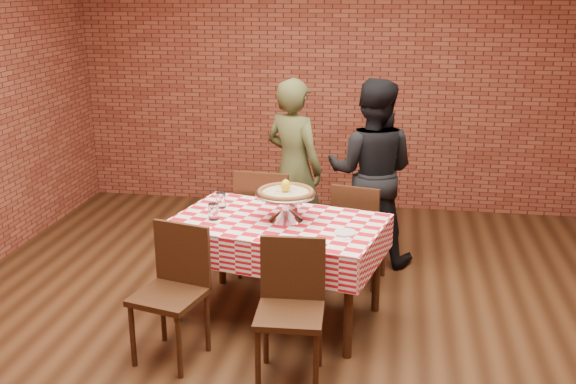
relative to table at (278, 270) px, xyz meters
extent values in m
plane|color=black|center=(0.10, -0.31, -0.38)|extent=(6.00, 6.00, 0.00)
plane|color=maroon|center=(0.10, 2.69, 1.08)|extent=(5.50, 0.00, 5.50)
cube|color=#3A2010|center=(0.00, 0.00, 0.00)|extent=(1.62, 1.18, 0.75)
cylinder|color=#C8BA90|center=(0.06, 0.03, 0.59)|extent=(0.48, 0.48, 0.03)
ellipsoid|color=yellow|center=(0.06, 0.03, 0.64)|extent=(0.08, 0.08, 0.09)
cylinder|color=white|center=(-0.46, -0.05, 0.44)|extent=(0.09, 0.09, 0.12)
cylinder|color=white|center=(-0.47, 0.21, 0.44)|extent=(0.09, 0.09, 0.12)
cylinder|color=white|center=(0.50, -0.18, 0.39)|extent=(0.18, 0.18, 0.01)
cube|color=white|center=(0.52, -0.29, 0.39)|extent=(0.06, 0.06, 0.00)
cube|color=white|center=(0.59, -0.25, 0.39)|extent=(0.06, 0.06, 0.00)
cube|color=silver|center=(0.09, 0.25, 0.45)|extent=(0.11, 0.10, 0.13)
imported|color=#434725|center=(-0.08, 1.27, 0.43)|extent=(0.70, 0.62, 1.60)
imported|color=black|center=(0.61, 1.19, 0.44)|extent=(0.85, 0.69, 1.63)
camera|label=1|loc=(0.80, -4.41, 2.00)|focal=41.53mm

